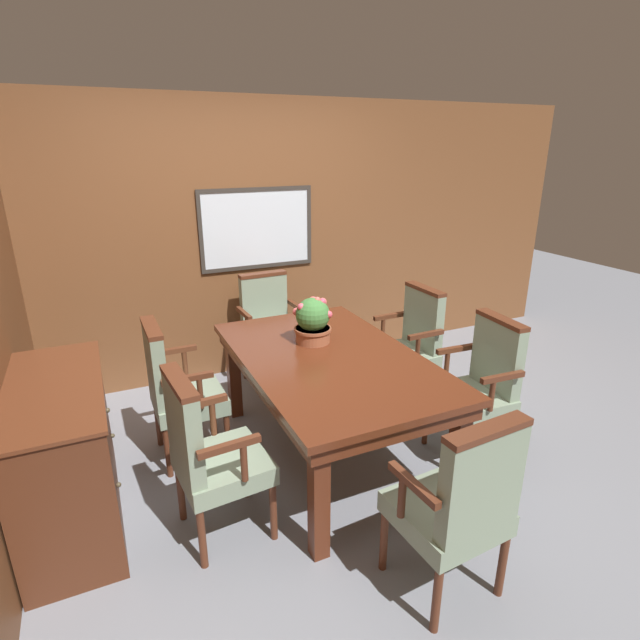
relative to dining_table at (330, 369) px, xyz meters
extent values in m
plane|color=gray|center=(-0.09, -0.09, -0.66)|extent=(14.00, 14.00, 0.00)
cube|color=brown|center=(-0.09, 1.64, 0.57)|extent=(7.20, 0.06, 2.45)
cube|color=white|center=(0.05, 1.60, 0.68)|extent=(0.98, 0.01, 0.65)
cube|color=#38332D|center=(0.05, 1.60, 1.02)|extent=(1.05, 0.02, 0.04)
cube|color=#38332D|center=(0.05, 1.60, 0.34)|extent=(1.05, 0.02, 0.03)
cube|color=#38332D|center=(-0.45, 1.60, 0.68)|extent=(0.04, 0.02, 0.65)
cube|color=#38332D|center=(0.56, 1.60, 0.68)|extent=(0.03, 0.02, 0.65)
cube|color=#562614|center=(-0.44, -0.80, -0.30)|extent=(0.09, 0.09, 0.71)
cube|color=#562614|center=(0.44, -0.80, -0.30)|extent=(0.09, 0.09, 0.71)
cube|color=#562614|center=(-0.44, 0.80, -0.30)|extent=(0.09, 0.09, 0.71)
cube|color=#562614|center=(0.44, 0.80, -0.30)|extent=(0.09, 0.09, 0.71)
cube|color=#562614|center=(0.00, 0.00, 0.00)|extent=(1.04, 1.74, 0.09)
cube|color=#562614|center=(0.00, 0.00, 0.07)|extent=(1.10, 1.80, 0.04)
cylinder|color=#562B19|center=(-0.62, -0.59, -0.48)|extent=(0.04, 0.04, 0.36)
cylinder|color=#562B19|center=(-0.66, -0.19, -0.48)|extent=(0.04, 0.04, 0.36)
cylinder|color=#562B19|center=(-1.02, -0.62, -0.48)|extent=(0.04, 0.04, 0.36)
cylinder|color=#562B19|center=(-1.05, -0.22, -0.48)|extent=(0.04, 0.04, 0.36)
cube|color=gray|center=(-0.84, -0.40, -0.24)|extent=(0.49, 0.50, 0.11)
cube|color=gray|center=(-1.02, -0.42, 0.06)|extent=(0.12, 0.43, 0.48)
cube|color=#562B19|center=(-1.02, -0.42, 0.31)|extent=(0.12, 0.43, 0.03)
cylinder|color=#562B19|center=(-0.78, -0.64, -0.08)|extent=(0.04, 0.04, 0.22)
cube|color=#562B19|center=(-0.85, -0.65, 0.03)|extent=(0.32, 0.06, 0.04)
cylinder|color=#562B19|center=(-0.82, -0.16, -0.08)|extent=(0.04, 0.04, 0.22)
cube|color=#562B19|center=(-0.89, -0.17, 0.03)|extent=(0.32, 0.06, 0.04)
cylinder|color=#562B19|center=(-0.16, 1.00, -0.48)|extent=(0.04, 0.04, 0.36)
cylinder|color=#562B19|center=(0.24, 1.02, -0.48)|extent=(0.04, 0.04, 0.36)
cylinder|color=#562B19|center=(-0.18, 1.40, -0.48)|extent=(0.04, 0.04, 0.36)
cylinder|color=#562B19|center=(0.22, 1.42, -0.48)|extent=(0.04, 0.04, 0.36)
cube|color=gray|center=(0.03, 1.21, -0.24)|extent=(0.48, 0.48, 0.11)
cube|color=gray|center=(0.02, 1.40, 0.06)|extent=(0.43, 0.10, 0.48)
cube|color=#562B19|center=(0.02, 1.40, 0.31)|extent=(0.43, 0.11, 0.03)
cylinder|color=#562B19|center=(-0.21, 1.17, -0.08)|extent=(0.04, 0.04, 0.22)
cube|color=#562B19|center=(-0.21, 1.24, 0.03)|extent=(0.05, 0.32, 0.04)
cylinder|color=#562B19|center=(0.27, 1.19, -0.08)|extent=(0.04, 0.04, 0.22)
cube|color=#562B19|center=(0.27, 1.26, 0.03)|extent=(0.05, 0.32, 0.04)
cylinder|color=#562B19|center=(0.65, 0.61, -0.48)|extent=(0.04, 0.04, 0.36)
cylinder|color=#562B19|center=(0.66, 0.20, -0.48)|extent=(0.04, 0.04, 0.36)
cylinder|color=#562B19|center=(1.05, 0.62, -0.48)|extent=(0.04, 0.04, 0.36)
cylinder|color=#562B19|center=(1.06, 0.21, -0.48)|extent=(0.04, 0.04, 0.36)
cube|color=gray|center=(0.86, 0.41, -0.24)|extent=(0.47, 0.47, 0.11)
cube|color=gray|center=(1.04, 0.42, 0.06)|extent=(0.09, 0.43, 0.48)
cube|color=#562B19|center=(1.04, 0.42, 0.31)|extent=(0.10, 0.43, 0.03)
cylinder|color=#562B19|center=(0.82, 0.65, -0.08)|extent=(0.04, 0.04, 0.22)
cube|color=#562B19|center=(0.88, 0.65, 0.03)|extent=(0.32, 0.04, 0.04)
cylinder|color=#562B19|center=(0.83, 0.17, -0.08)|extent=(0.04, 0.04, 0.22)
cube|color=#562B19|center=(0.90, 0.17, 0.03)|extent=(0.32, 0.04, 0.04)
cylinder|color=#562B19|center=(0.69, -0.17, -0.48)|extent=(0.04, 0.04, 0.36)
cylinder|color=#562B19|center=(0.66, -0.58, -0.48)|extent=(0.04, 0.04, 0.36)
cylinder|color=#562B19|center=(1.08, -0.20, -0.48)|extent=(0.04, 0.04, 0.36)
cylinder|color=#562B19|center=(1.06, -0.60, -0.48)|extent=(0.04, 0.04, 0.36)
cube|color=gray|center=(0.87, -0.39, -0.24)|extent=(0.48, 0.49, 0.11)
cube|color=gray|center=(1.06, -0.40, 0.06)|extent=(0.11, 0.43, 0.48)
cube|color=#562B19|center=(1.06, -0.40, 0.31)|extent=(0.11, 0.43, 0.03)
cylinder|color=#562B19|center=(0.86, -0.14, -0.08)|extent=(0.04, 0.04, 0.22)
cube|color=#562B19|center=(0.92, -0.15, 0.03)|extent=(0.32, 0.06, 0.04)
cylinder|color=#562B19|center=(0.83, -0.62, -0.08)|extent=(0.04, 0.04, 0.22)
cube|color=#562B19|center=(0.89, -0.63, 0.03)|extent=(0.32, 0.06, 0.04)
cylinder|color=#562B19|center=(-0.66, 0.22, -0.48)|extent=(0.04, 0.04, 0.36)
cylinder|color=#562B19|center=(-0.66, 0.62, -0.48)|extent=(0.04, 0.04, 0.36)
cylinder|color=#562B19|center=(-1.05, 0.21, -0.48)|extent=(0.04, 0.04, 0.36)
cylinder|color=#562B19|center=(-1.06, 0.62, -0.48)|extent=(0.04, 0.04, 0.36)
cube|color=gray|center=(-0.86, 0.42, -0.24)|extent=(0.46, 0.47, 0.11)
cube|color=gray|center=(-1.05, 0.41, 0.06)|extent=(0.09, 0.43, 0.48)
cube|color=#562B19|center=(-1.05, 0.41, 0.31)|extent=(0.09, 0.43, 0.03)
cylinder|color=#562B19|center=(-0.82, 0.18, -0.08)|extent=(0.04, 0.04, 0.22)
cube|color=#562B19|center=(-0.89, 0.18, 0.03)|extent=(0.32, 0.04, 0.04)
cylinder|color=#562B19|center=(-0.83, 0.66, -0.08)|extent=(0.04, 0.04, 0.22)
cube|color=#562B19|center=(-0.90, 0.66, 0.03)|extent=(0.32, 0.04, 0.04)
cylinder|color=#562B19|center=(0.22, -0.99, -0.48)|extent=(0.04, 0.04, 0.36)
cylinder|color=#562B19|center=(-0.19, -1.02, -0.48)|extent=(0.04, 0.04, 0.36)
cylinder|color=#562B19|center=(0.24, -1.39, -0.48)|extent=(0.04, 0.04, 0.36)
cylinder|color=#562B19|center=(-0.16, -1.41, -0.48)|extent=(0.04, 0.04, 0.36)
cube|color=gray|center=(0.03, -1.20, -0.24)|extent=(0.49, 0.49, 0.11)
cube|color=gray|center=(0.04, -1.39, 0.06)|extent=(0.43, 0.11, 0.48)
cube|color=#562B19|center=(0.04, -1.39, 0.31)|extent=(0.43, 0.12, 0.03)
cylinder|color=#562B19|center=(0.27, -1.15, -0.08)|extent=(0.04, 0.04, 0.22)
cube|color=#562B19|center=(0.27, -1.22, 0.03)|extent=(0.06, 0.32, 0.04)
cylinder|color=#562B19|center=(-0.21, -1.18, -0.08)|extent=(0.04, 0.04, 0.22)
cube|color=#562B19|center=(-0.21, -1.25, 0.03)|extent=(0.06, 0.32, 0.04)
cylinder|color=#9E5638|center=(0.00, 0.27, 0.15)|extent=(0.24, 0.24, 0.10)
cylinder|color=#9E5638|center=(0.00, 0.27, 0.19)|extent=(0.26, 0.26, 0.02)
sphere|color=#427F3D|center=(0.00, 0.27, 0.29)|extent=(0.24, 0.24, 0.24)
sphere|color=#E2685A|center=(0.03, 0.26, 0.40)|extent=(0.04, 0.04, 0.04)
sphere|color=#DA5856|center=(0.03, 0.34, 0.38)|extent=(0.04, 0.04, 0.04)
sphere|color=#E56A64|center=(0.08, 0.28, 0.37)|extent=(0.06, 0.06, 0.06)
sphere|color=#DC5B5C|center=(-0.09, 0.33, 0.31)|extent=(0.06, 0.06, 0.06)
sphere|color=#E15669|center=(-0.09, 0.27, 0.36)|extent=(0.05, 0.05, 0.05)
sphere|color=#D3526A|center=(0.04, 0.34, 0.37)|extent=(0.05, 0.05, 0.05)
sphere|color=#DB4C69|center=(0.06, 0.25, 0.38)|extent=(0.05, 0.05, 0.05)
sphere|color=#E25964|center=(0.11, 0.31, 0.29)|extent=(0.05, 0.05, 0.05)
sphere|color=#D15658|center=(0.04, 0.36, 0.35)|extent=(0.04, 0.04, 0.04)
sphere|color=#E25164|center=(0.09, 0.20, 0.30)|extent=(0.05, 0.05, 0.05)
cube|color=#512816|center=(-1.61, 0.04, -0.24)|extent=(0.47, 1.16, 0.84)
cube|color=#5B2D19|center=(-1.61, 0.04, 0.19)|extent=(0.49, 1.19, 0.02)
sphere|color=#4C422D|center=(-1.36, 0.04, -0.01)|extent=(0.03, 0.03, 0.03)
sphere|color=#4C422D|center=(-1.36, -0.22, -0.32)|extent=(0.03, 0.03, 0.03)
sphere|color=#4C422D|center=(-1.36, 0.30, -0.32)|extent=(0.03, 0.03, 0.03)
camera|label=1|loc=(-1.31, -2.69, 1.41)|focal=28.00mm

